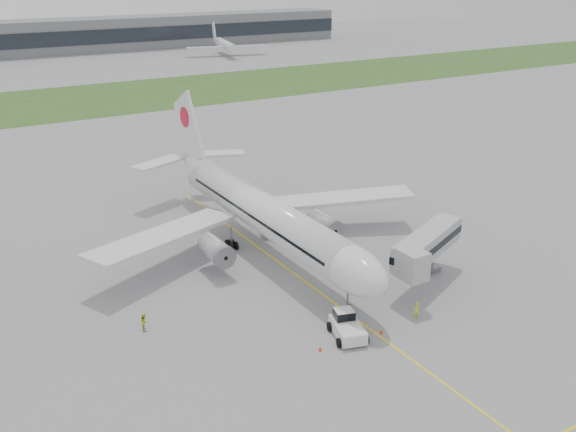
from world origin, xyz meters
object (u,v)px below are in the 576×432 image
airliner (259,210)px  pushback_tug (347,325)px  ground_crew_near (416,310)px  jet_bridge (425,247)px

airliner → pushback_tug: size_ratio=10.08×
airliner → ground_crew_near: airliner is taller
airliner → ground_crew_near: size_ratio=27.82×
ground_crew_near → airliner: bearing=-83.3°
airliner → ground_crew_near: (5.67, -24.72, -4.69)m
pushback_tug → jet_bridge: (14.37, 4.39, 3.84)m
pushback_tug → jet_bridge: bearing=33.9°
ground_crew_near → pushback_tug: bearing=-14.0°
jet_bridge → ground_crew_near: 9.03m
airliner → pushback_tug: (-2.79, -23.58, -4.53)m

